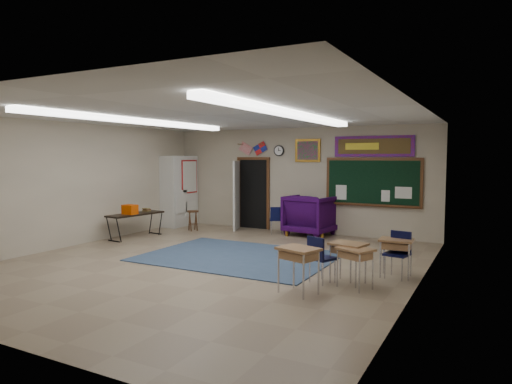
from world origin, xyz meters
The scene contains 24 objects.
floor centered at (0.00, 0.00, 0.00)m, with size 9.00×9.00×0.00m, color #85735C.
back_wall centered at (0.00, 4.50, 1.50)m, with size 8.00×0.04×3.00m, color #BAAD97.
left_wall centered at (-4.00, 0.00, 1.50)m, with size 0.04×9.00×3.00m, color #BAAD97.
right_wall centered at (4.00, 0.00, 1.50)m, with size 0.04×9.00×3.00m, color #BAAD97.
ceiling centered at (0.00, 0.00, 3.00)m, with size 8.00×9.00×0.04m, color silver.
area_rug centered at (0.20, 0.80, 0.01)m, with size 4.00×3.00×0.02m, color #334562.
fluorescent_strips centered at (0.00, 0.00, 2.94)m, with size 3.86×6.00×0.10m, color white, non-canonical shape.
doorway centered at (-1.50, 4.35, 1.06)m, with size 1.10×0.89×2.16m.
chalkboard centered at (2.20, 4.46, 1.46)m, with size 2.55×0.14×1.30m.
bulletin_board centered at (2.20, 4.47, 2.45)m, with size 2.10×0.05×0.55m.
framed_art_print centered at (0.35, 4.47, 2.35)m, with size 0.75×0.05×0.65m.
wall_clock centered at (-0.55, 4.47, 2.35)m, with size 0.32×0.05×0.32m.
wall_flags centered at (-1.40, 4.44, 2.48)m, with size 1.16×0.06×0.70m, color red, non-canonical shape.
storage_cabinet centered at (-3.71, 3.85, 1.10)m, with size 0.59×1.25×2.20m.
wingback_armchair centered at (0.58, 4.15, 0.56)m, with size 1.20×1.24×1.12m, color #230536.
student_chair_reading centered at (-0.33, 3.85, 0.39)m, with size 0.39×0.39×0.78m, color black, non-canonical shape.
student_chair_desk_a centered at (2.50, -0.28, 0.41)m, with size 0.41×0.41×0.82m, color black, non-canonical shape.
student_chair_desk_b centered at (3.58, 0.62, 0.42)m, with size 0.42×0.42×0.83m, color black, non-canonical shape.
student_desk_front_left centered at (2.90, -0.11, 0.39)m, with size 0.66×0.55×0.70m.
student_desk_front_right centered at (3.55, 0.68, 0.39)m, with size 0.60×0.46×0.70m.
student_desk_back_left centered at (2.38, -1.06, 0.41)m, with size 0.73×0.63×0.74m.
student_desk_back_right centered at (3.09, -0.34, 0.38)m, with size 0.68×0.61×0.67m.
folding_table centered at (-3.42, 1.53, 0.36)m, with size 0.72×1.65×0.91m.
wooden_stool centered at (-2.75, 3.22, 0.31)m, with size 0.34×0.34×0.59m.
Camera 1 is at (5.12, -7.66, 2.18)m, focal length 32.00 mm.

